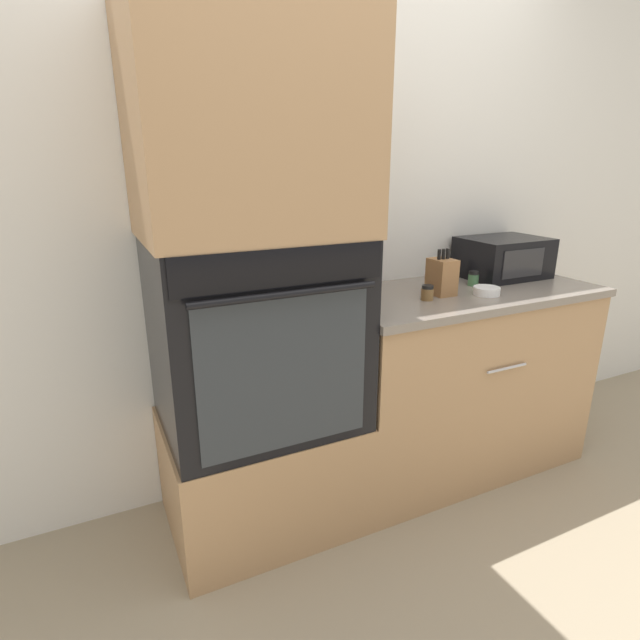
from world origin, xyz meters
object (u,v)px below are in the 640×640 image
Objects in this scene: wall_oven at (257,333)px; condiment_jar_far at (473,279)px; microwave at (503,257)px; condiment_jar_near at (427,293)px; knife_block at (442,276)px; bowl at (487,291)px; condiment_jar_mid at (454,271)px.

condiment_jar_far is at bearing 2.00° from wall_oven.
microwave is at bearing 5.18° from wall_oven.
condiment_jar_near is at bearing -5.75° from wall_oven.
knife_block is 0.13m from condiment_jar_near.
condiment_jar_far is at bearing 14.64° from knife_block.
bowl is at bearing -143.48° from microwave.
condiment_jar_far is (0.00, -0.14, -0.01)m from condiment_jar_mid.
bowl is 0.30m from condiment_jar_mid.
condiment_jar_near is (-0.63, -0.20, -0.07)m from microwave.
microwave is 2.05× the size of knife_block.
knife_block reaches higher than condiment_jar_near.
microwave is 0.29m from condiment_jar_far.
knife_block is at bearing -163.65° from microwave.
condiment_jar_near is 0.71× the size of condiment_jar_mid.
condiment_jar_far is at bearing 17.61° from condiment_jar_near.
condiment_jar_mid is (1.11, 0.18, 0.11)m from wall_oven.
knife_block is 0.32m from condiment_jar_mid.
knife_block is (0.87, -0.03, 0.14)m from wall_oven.
condiment_jar_mid is at bearing 35.37° from condiment_jar_near.
wall_oven is 1.39m from microwave.
condiment_jar_near is 0.93× the size of condiment_jar_far.
wall_oven is 1.06m from bowl.
condiment_jar_far is at bearing -88.08° from condiment_jar_mid.
bowl is 1.28× the size of condiment_jar_mid.
wall_oven reaches higher than bowl.
wall_oven is 0.88m from knife_block.
condiment_jar_mid is (0.06, 0.30, 0.03)m from bowl.
condiment_jar_mid reaches higher than condiment_jar_near.
wall_oven is at bearing -170.91° from condiment_jar_mid.
bowl is 0.17m from condiment_jar_far.
wall_oven is 3.66× the size of knife_block.
condiment_jar_far is at bearing 68.00° from bowl.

